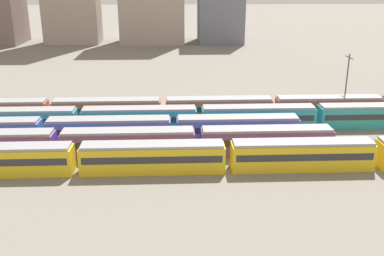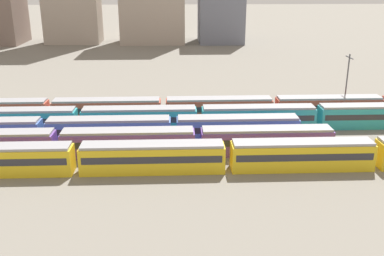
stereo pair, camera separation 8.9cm
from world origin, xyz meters
name	(u,v)px [view 1 (the left image)]	position (x,y,z in m)	size (l,w,h in m)	color
ground_plane	(29,143)	(0.00, 10.40, 0.00)	(600.00, 600.00, 0.00)	slate
train_track_0	(228,156)	(28.08, 0.00, 1.90)	(74.70, 3.06, 3.75)	yellow
train_track_1	(128,143)	(15.12, 5.20, 1.90)	(55.80, 3.06, 3.75)	#6B429E
train_track_2	(109,130)	(11.85, 10.40, 1.90)	(55.80, 3.06, 3.75)	#4C70BC
train_track_3	(317,116)	(44.26, 15.60, 1.90)	(112.50, 3.06, 3.75)	teal
train_track_4	(274,107)	(38.47, 20.80, 1.90)	(112.50, 3.06, 3.75)	#BC4C38
catenary_pole_1	(347,80)	(51.82, 23.81, 5.79)	(0.24, 3.20, 10.46)	#4C4C51
distant_building_3	(220,3)	(38.33, 110.21, 13.64)	(15.42, 17.70, 27.29)	slate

